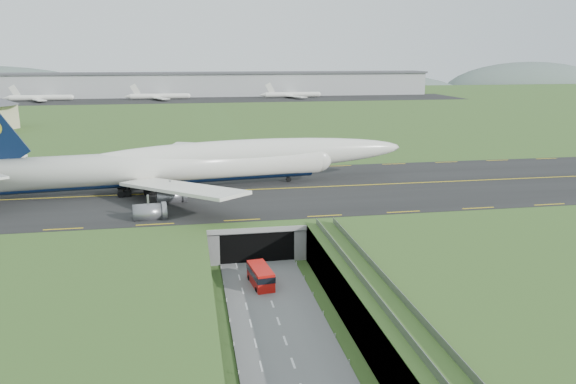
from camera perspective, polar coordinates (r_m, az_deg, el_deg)
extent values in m
plane|color=#3F5A24|center=(83.80, -2.42, -9.16)|extent=(900.00, 900.00, 0.00)
cube|color=gray|center=(82.67, -2.44, -7.24)|extent=(800.00, 800.00, 6.00)
cube|color=slate|center=(76.97, -1.65, -11.24)|extent=(12.00, 75.00, 0.20)
cube|color=black|center=(113.14, -4.71, 0.16)|extent=(800.00, 44.00, 0.18)
cube|color=gray|center=(99.81, -3.93, -2.03)|extent=(16.00, 22.00, 1.00)
cube|color=gray|center=(100.05, -7.90, -3.58)|extent=(2.00, 22.00, 6.00)
cube|color=gray|center=(101.46, 0.03, -3.20)|extent=(2.00, 22.00, 6.00)
cube|color=black|center=(95.93, -3.57, -4.56)|extent=(12.00, 12.00, 5.00)
cube|color=#A8A8A3|center=(89.26, -3.15, -3.87)|extent=(17.00, 0.50, 0.80)
cube|color=#A8A8A3|center=(67.32, 9.19, -9.91)|extent=(3.00, 53.00, 0.50)
cube|color=gray|center=(66.59, 8.06, -9.43)|extent=(0.06, 53.00, 1.00)
cube|color=gray|center=(67.47, 10.35, -9.20)|extent=(0.06, 53.00, 1.00)
cylinder|color=#A8A8A3|center=(60.74, 12.12, -15.98)|extent=(0.90, 0.90, 5.60)
cylinder|color=#A8A8A3|center=(70.70, 8.42, -11.35)|extent=(0.90, 0.90, 5.60)
cylinder|color=#A8A8A3|center=(81.20, 5.74, -7.85)|extent=(0.90, 0.90, 5.60)
cylinder|color=white|center=(114.20, -12.73, 2.53)|extent=(66.26, 14.13, 6.21)
sphere|color=white|center=(121.07, 3.04, 3.48)|extent=(6.78, 6.78, 6.09)
ellipsoid|color=white|center=(116.56, -3.99, 3.76)|extent=(69.51, 14.03, 6.52)
ellipsoid|color=black|center=(120.61, 2.61, 3.82)|extent=(4.64, 3.22, 2.17)
cylinder|color=black|center=(114.68, -12.67, 1.35)|extent=(62.55, 10.15, 2.61)
cube|color=white|center=(129.74, -12.41, 3.44)|extent=(17.65, 29.42, 2.61)
cube|color=white|center=(122.82, -27.18, 2.81)|extent=(7.92, 11.54, 0.99)
cube|color=white|center=(99.43, -10.86, 0.41)|extent=(22.91, 27.33, 2.61)
cylinder|color=slate|center=(124.05, -12.66, 1.54)|extent=(5.40, 3.79, 3.20)
cylinder|color=slate|center=(133.79, -14.97, 2.29)|extent=(5.40, 3.79, 3.20)
cylinder|color=slate|center=(106.13, -11.83, -0.47)|extent=(5.40, 3.79, 3.20)
cylinder|color=slate|center=(96.00, -13.97, -2.09)|extent=(5.40, 3.79, 3.20)
cylinder|color=black|center=(119.86, 0.05, 1.29)|extent=(1.12, 0.61, 1.07)
cube|color=black|center=(114.84, -14.79, 0.35)|extent=(6.60, 7.45, 1.36)
cube|color=red|center=(82.00, -2.80, -8.52)|extent=(3.36, 7.00, 2.69)
cube|color=black|center=(81.80, -2.80, -8.17)|extent=(3.42, 7.10, 0.90)
cube|color=black|center=(82.43, -2.79, -9.24)|extent=(3.12, 6.53, 0.45)
cylinder|color=black|center=(80.15, -3.19, -9.89)|extent=(0.42, 0.84, 0.81)
cylinder|color=black|center=(84.16, -3.96, -8.71)|extent=(0.42, 0.84, 0.81)
cylinder|color=black|center=(80.70, -1.57, -9.70)|extent=(0.42, 0.84, 0.81)
cylinder|color=black|center=(84.68, -2.41, -8.54)|extent=(0.42, 0.84, 0.81)
cube|color=#B2B2B2|center=(377.13, -8.72, 10.72)|extent=(300.00, 22.00, 15.00)
cube|color=#4C4C51|center=(376.82, -8.77, 11.86)|extent=(302.00, 24.00, 1.20)
cube|color=black|center=(347.67, -8.54, 9.26)|extent=(320.00, 50.00, 0.08)
cylinder|color=white|center=(362.26, -23.82, 8.76)|extent=(34.00, 3.20, 3.20)
cylinder|color=white|center=(352.74, -12.92, 9.47)|extent=(34.00, 3.20, 3.20)
cylinder|color=white|center=(358.36, 0.41, 9.87)|extent=(34.00, 3.20, 3.20)
ellipsoid|color=slate|center=(524.24, 4.34, 9.74)|extent=(260.00, 91.00, 44.00)
ellipsoid|color=slate|center=(605.70, 23.25, 9.22)|extent=(180.00, 63.00, 60.00)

